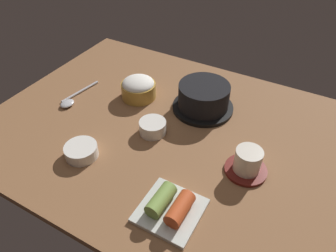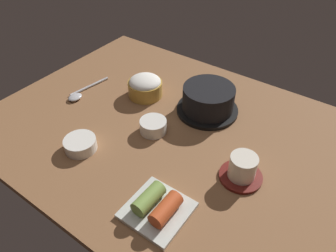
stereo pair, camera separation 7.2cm
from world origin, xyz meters
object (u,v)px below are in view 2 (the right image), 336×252
banchan_cup_center (153,126)px  kimchi_plate (157,207)px  side_bowl_near (80,144)px  spoon (80,94)px  stone_pot (208,100)px  rice_bowl (145,86)px  tea_cup_with_saucer (242,169)px

banchan_cup_center → kimchi_plate: 26.29cm
side_bowl_near → spoon: bearing=138.4°
stone_pot → side_bowl_near: size_ratio=2.19×
rice_bowl → kimchi_plate: rice_bowl is taller
banchan_cup_center → spoon: size_ratio=0.44×
kimchi_plate → spoon: kimchi_plate is taller
kimchi_plate → side_bowl_near: size_ratio=1.55×
stone_pot → side_bowl_near: stone_pot is taller
side_bowl_near → banchan_cup_center: bearing=55.9°
tea_cup_with_saucer → spoon: 56.86cm
stone_pot → banchan_cup_center: 18.38cm
stone_pot → kimchi_plate: bearing=-76.1°
stone_pot → kimchi_plate: stone_pot is taller
kimchi_plate → banchan_cup_center: bearing=129.5°
stone_pot → spoon: 40.99cm
banchan_cup_center → spoon: bearing=-180.0°
kimchi_plate → side_bowl_near: bearing=172.2°
stone_pot → kimchi_plate: (9.10, -36.88, -2.36)cm
tea_cup_with_saucer → spoon: (-56.79, 1.14, -2.39)cm
stone_pot → banchan_cup_center: size_ratio=2.47×
kimchi_plate → tea_cup_with_saucer: bearing=61.5°
tea_cup_with_saucer → banchan_cup_center: tea_cup_with_saucer is taller
stone_pot → side_bowl_near: 38.11cm
kimchi_plate → spoon: bearing=156.4°
stone_pot → side_bowl_near: bearing=-119.6°
spoon → kimchi_plate: bearing=-23.6°
stone_pot → rice_bowl: size_ratio=1.69×
tea_cup_with_saucer → side_bowl_near: size_ratio=1.24×
tea_cup_with_saucer → spoon: tea_cup_with_saucer is taller
side_bowl_near → spoon: 24.83cm
stone_pot → spoon: (-37.31, -16.60, -3.52)cm
spoon → stone_pot: bearing=24.0°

